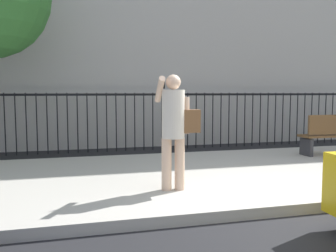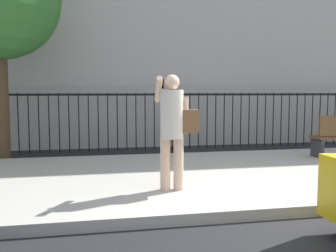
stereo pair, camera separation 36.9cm
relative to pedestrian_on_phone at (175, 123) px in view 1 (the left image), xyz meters
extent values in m
plane|color=black|center=(1.36, -1.12, -1.15)|extent=(60.00, 60.00, 0.00)
cube|color=#B2ADA3|center=(1.36, 1.08, -1.08)|extent=(28.00, 4.40, 0.15)
cube|color=black|center=(1.36, 4.78, 0.40)|extent=(12.00, 0.04, 0.06)
cylinder|color=black|center=(-3.11, 4.78, -0.35)|extent=(0.03, 0.03, 1.60)
cylinder|color=black|center=(-2.86, 4.78, -0.35)|extent=(0.03, 0.03, 1.60)
cylinder|color=black|center=(-2.60, 4.78, -0.35)|extent=(0.03, 0.03, 1.60)
cylinder|color=black|center=(-2.35, 4.78, -0.35)|extent=(0.03, 0.03, 1.60)
cylinder|color=black|center=(-2.09, 4.78, -0.35)|extent=(0.03, 0.03, 1.60)
cylinder|color=black|center=(-1.83, 4.78, -0.35)|extent=(0.03, 0.03, 1.60)
cylinder|color=black|center=(-1.58, 4.78, -0.35)|extent=(0.03, 0.03, 1.60)
cylinder|color=black|center=(-1.32, 4.78, -0.35)|extent=(0.03, 0.03, 1.60)
cylinder|color=black|center=(-1.07, 4.78, -0.35)|extent=(0.03, 0.03, 1.60)
cylinder|color=black|center=(-0.81, 4.78, -0.35)|extent=(0.03, 0.03, 1.60)
cylinder|color=black|center=(-0.56, 4.78, -0.35)|extent=(0.03, 0.03, 1.60)
cylinder|color=black|center=(-0.30, 4.78, -0.35)|extent=(0.03, 0.03, 1.60)
cylinder|color=black|center=(-0.05, 4.78, -0.35)|extent=(0.03, 0.03, 1.60)
cylinder|color=black|center=(0.21, 4.78, -0.35)|extent=(0.03, 0.03, 1.60)
cylinder|color=black|center=(0.46, 4.78, -0.35)|extent=(0.03, 0.03, 1.60)
cylinder|color=black|center=(0.72, 4.78, -0.35)|extent=(0.03, 0.03, 1.60)
cylinder|color=black|center=(0.97, 4.78, -0.35)|extent=(0.03, 0.03, 1.60)
cylinder|color=black|center=(1.23, 4.78, -0.35)|extent=(0.03, 0.03, 1.60)
cylinder|color=black|center=(1.48, 4.78, -0.35)|extent=(0.03, 0.03, 1.60)
cylinder|color=black|center=(1.74, 4.78, -0.35)|extent=(0.03, 0.03, 1.60)
cylinder|color=black|center=(1.99, 4.78, -0.35)|extent=(0.03, 0.03, 1.60)
cylinder|color=black|center=(2.25, 4.78, -0.35)|extent=(0.03, 0.03, 1.60)
cylinder|color=black|center=(2.51, 4.78, -0.35)|extent=(0.03, 0.03, 1.60)
cylinder|color=black|center=(2.76, 4.78, -0.35)|extent=(0.03, 0.03, 1.60)
cylinder|color=black|center=(3.02, 4.78, -0.35)|extent=(0.03, 0.03, 1.60)
cylinder|color=black|center=(3.27, 4.78, -0.35)|extent=(0.03, 0.03, 1.60)
cylinder|color=black|center=(3.53, 4.78, -0.35)|extent=(0.03, 0.03, 1.60)
cylinder|color=black|center=(3.78, 4.78, -0.35)|extent=(0.03, 0.03, 1.60)
cylinder|color=black|center=(4.04, 4.78, -0.35)|extent=(0.03, 0.03, 1.60)
cylinder|color=black|center=(4.29, 4.78, -0.35)|extent=(0.03, 0.03, 1.60)
cylinder|color=black|center=(4.55, 4.78, -0.35)|extent=(0.03, 0.03, 1.60)
cylinder|color=black|center=(4.80, 4.78, -0.35)|extent=(0.03, 0.03, 1.60)
cylinder|color=black|center=(5.06, 4.78, -0.35)|extent=(0.03, 0.03, 1.60)
cylinder|color=black|center=(5.31, 4.78, -0.35)|extent=(0.03, 0.03, 1.60)
cylinder|color=black|center=(5.57, 4.78, -0.35)|extent=(0.03, 0.03, 1.60)
cylinder|color=black|center=(5.82, 4.78, -0.35)|extent=(0.03, 0.03, 1.60)
cylinder|color=black|center=(6.08, 4.78, -0.35)|extent=(0.03, 0.03, 1.60)
cylinder|color=black|center=(6.34, 4.78, -0.35)|extent=(0.03, 0.03, 1.60)
cylinder|color=black|center=(6.59, 4.78, -0.35)|extent=(0.03, 0.03, 1.60)
cylinder|color=beige|center=(-0.13, 0.01, -0.61)|extent=(0.15, 0.15, 0.78)
cylinder|color=beige|center=(0.07, -0.01, -0.61)|extent=(0.15, 0.15, 0.78)
cylinder|color=silver|center=(-0.03, 0.00, 0.14)|extent=(0.37, 0.37, 0.72)
sphere|color=beige|center=(-0.03, 0.00, 0.61)|extent=(0.22, 0.22, 0.22)
cylinder|color=beige|center=(-0.22, 0.02, 0.50)|extent=(0.13, 0.50, 0.39)
cylinder|color=beige|center=(0.17, -0.01, 0.12)|extent=(0.09, 0.09, 0.55)
cube|color=black|center=(-0.17, 0.07, 0.59)|extent=(0.07, 0.02, 0.15)
cube|color=brown|center=(0.23, -0.02, 0.03)|extent=(0.29, 0.18, 0.34)
cube|color=brown|center=(4.46, 2.11, -0.55)|extent=(1.60, 0.45, 0.05)
cube|color=#333338|center=(3.76, 2.11, -0.80)|extent=(0.08, 0.41, 0.40)
camera|label=1|loc=(-1.49, -5.23, 0.46)|focal=39.37mm
camera|label=2|loc=(-1.13, -5.31, 0.46)|focal=39.37mm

